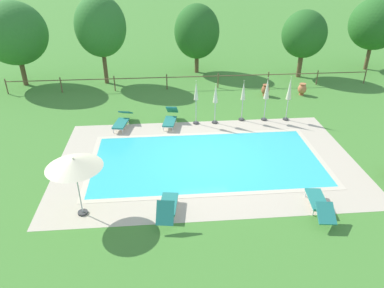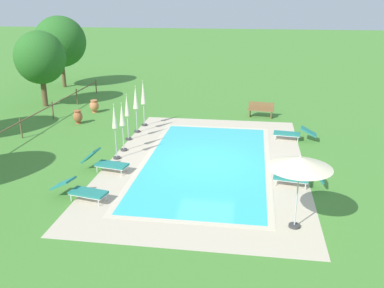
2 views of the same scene
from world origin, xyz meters
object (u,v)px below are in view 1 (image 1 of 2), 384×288
Objects in this scene: patio_umbrella_open_foreground at (74,163)px; sun_lounger_north_near_steps at (170,118)px; tree_far_west at (304,34)px; tree_centre at (100,27)px; sun_lounger_north_far at (122,120)px; sun_lounger_north_end at (168,207)px; terracotta_urn_by_tree at (302,89)px; patio_umbrella_closed_row_centre at (243,94)px; patio_umbrella_closed_row_west at (215,97)px; patio_umbrella_closed_row_mid_east at (196,95)px; tree_west_mid at (14,33)px; patio_umbrella_closed_row_mid_west at (267,91)px; patio_umbrella_closed_row_east at (289,91)px; sun_lounger_north_mid at (319,203)px; tree_far_east at (376,24)px; tree_east_mid at (197,32)px; terracotta_urn_near_fence at (265,90)px.

sun_lounger_north_near_steps is at bearing 64.71° from patio_umbrella_open_foreground.
tree_centre reaches higher than tree_far_west.
sun_lounger_north_far is at bearing 83.35° from patio_umbrella_open_foreground.
sun_lounger_north_far is at bearing 106.29° from sun_lounger_north_end.
terracotta_urn_by_tree is at bearing 42.24° from patio_umbrella_open_foreground.
patio_umbrella_closed_row_centre is at bearing -128.72° from tree_far_west.
patio_umbrella_closed_row_west is 0.92× the size of patio_umbrella_closed_row_mid_east.
patio_umbrella_closed_row_centre is (1.55, 0.23, 0.00)m from patio_umbrella_closed_row_west.
patio_umbrella_open_foreground is 9.38m from patio_umbrella_closed_row_west.
patio_umbrella_open_foreground is at bearing -123.64° from patio_umbrella_closed_row_mid_east.
patio_umbrella_closed_row_mid_east is (3.99, -0.00, 1.31)m from sun_lounger_north_far.
patio_umbrella_closed_row_mid_east is 0.52× the size of tree_far_west.
sun_lounger_north_end is 0.34× the size of tree_west_mid.
tree_centre is (-6.75, 7.36, 2.38)m from patio_umbrella_closed_row_west.
patio_umbrella_closed_row_east is (1.23, -0.08, 0.00)m from patio_umbrella_closed_row_mid_west.
sun_lounger_north_mid is 16.40m from tree_far_west.
sun_lounger_north_near_steps is at bearing -150.57° from tree_far_east.
sun_lounger_north_near_steps is 0.36× the size of tree_west_mid.
patio_umbrella_open_foreground is 0.40× the size of tree_centre.
sun_lounger_north_end is at bearing -73.71° from sun_lounger_north_far.
patio_umbrella_open_foreground reaches higher than sun_lounger_north_mid.
tree_east_mid reaches higher than sun_lounger_north_end.
patio_umbrella_closed_row_centre is at bearing -143.69° from tree_far_east.
patio_umbrella_closed_row_east is 13.07m from tree_far_east.
sun_lounger_north_mid is 0.36× the size of tree_centre.
terracotta_urn_near_fence is (4.91, 3.83, -1.25)m from patio_umbrella_closed_row_mid_east.
sun_lounger_north_end is 23.45m from tree_far_east.
patio_umbrella_open_foreground is at bearing -143.54° from patio_umbrella_closed_row_east.
patio_umbrella_closed_row_mid_east is 3.22× the size of terracotta_urn_near_fence.
sun_lounger_north_end is 14.63m from terracotta_urn_by_tree.
patio_umbrella_closed_row_east is at bearing 0.68° from patio_umbrella_closed_row_mid_east.
tree_far_west reaches higher than patio_umbrella_closed_row_mid_east.
tree_centre is at bearing -163.33° from tree_east_mid.
patio_umbrella_closed_row_mid_west is at bearing -140.26° from tree_far_east.
patio_umbrella_closed_row_west is at bearing -30.94° from tree_west_mid.
sun_lounger_north_mid is 0.92× the size of patio_umbrella_closed_row_centre.
patio_umbrella_closed_row_mid_east is at bearing -148.23° from tree_far_east.
terracotta_urn_by_tree is at bearing 46.33° from patio_umbrella_closed_row_mid_west.
terracotta_urn_near_fence is (6.31, 3.82, 0.03)m from sun_lounger_north_near_steps.
tree_centre reaches higher than tree_far_east.
terracotta_urn_near_fence reaches higher than sun_lounger_north_mid.
tree_far_west is at bearing 37.44° from sun_lounger_north_near_steps.
terracotta_urn_near_fence reaches higher than sun_lounger_north_far.
tree_far_west is (5.88, 7.33, 1.58)m from patio_umbrella_closed_row_centre.
tree_far_west reaches higher than patio_umbrella_closed_row_east.
patio_umbrella_closed_row_west is 0.41× the size of tree_west_mid.
sun_lounger_north_mid is 0.86× the size of patio_umbrella_closed_row_mid_east.
tree_centre is at bearing 104.76° from sun_lounger_north_end.
terracotta_urn_by_tree is at bearing 31.04° from patio_umbrella_closed_row_west.
tree_far_east is at bearing 39.74° from patio_umbrella_closed_row_mid_west.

